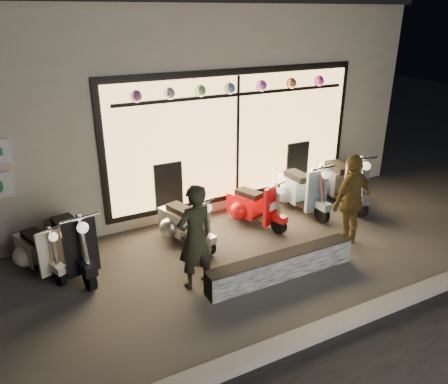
{
  "coord_description": "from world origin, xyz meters",
  "views": [
    {
      "loc": [
        -3.31,
        -5.42,
        3.86
      ],
      "look_at": [
        -0.19,
        0.6,
        1.05
      ],
      "focal_mm": 35.0,
      "sensor_mm": 36.0,
      "label": 1
    }
  ],
  "objects_px": {
    "man": "(195,237)",
    "woman": "(351,201)",
    "graffiti_barrier": "(281,266)",
    "scooter_silver": "(182,222)",
    "scooter_red": "(251,205)"
  },
  "relations": [
    {
      "from": "scooter_red",
      "to": "woman",
      "type": "bearing_deg",
      "value": -74.44
    },
    {
      "from": "woman",
      "to": "scooter_red",
      "type": "bearing_deg",
      "value": -66.01
    },
    {
      "from": "scooter_silver",
      "to": "scooter_red",
      "type": "relative_size",
      "value": 1.01
    },
    {
      "from": "scooter_red",
      "to": "graffiti_barrier",
      "type": "bearing_deg",
      "value": -127.04
    },
    {
      "from": "scooter_silver",
      "to": "scooter_red",
      "type": "xyz_separation_m",
      "value": [
        1.46,
        0.07,
        -0.0
      ]
    },
    {
      "from": "scooter_silver",
      "to": "woman",
      "type": "bearing_deg",
      "value": -45.91
    },
    {
      "from": "graffiti_barrier",
      "to": "scooter_red",
      "type": "height_order",
      "value": "scooter_red"
    },
    {
      "from": "graffiti_barrier",
      "to": "scooter_silver",
      "type": "bearing_deg",
      "value": 116.86
    },
    {
      "from": "scooter_silver",
      "to": "woman",
      "type": "xyz_separation_m",
      "value": [
        2.57,
        -1.45,
        0.46
      ]
    },
    {
      "from": "scooter_red",
      "to": "woman",
      "type": "height_order",
      "value": "woman"
    },
    {
      "from": "graffiti_barrier",
      "to": "scooter_silver",
      "type": "height_order",
      "value": "scooter_silver"
    },
    {
      "from": "graffiti_barrier",
      "to": "scooter_red",
      "type": "relative_size",
      "value": 1.94
    },
    {
      "from": "scooter_red",
      "to": "woman",
      "type": "relative_size",
      "value": 0.78
    },
    {
      "from": "woman",
      "to": "scooter_silver",
      "type": "bearing_deg",
      "value": -41.61
    },
    {
      "from": "man",
      "to": "woman",
      "type": "height_order",
      "value": "woman"
    }
  ]
}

